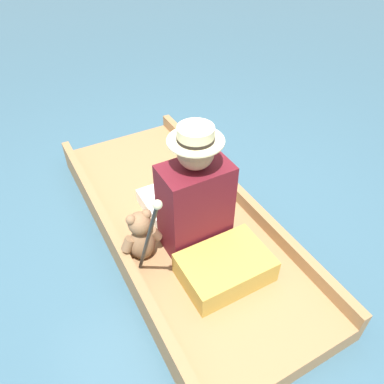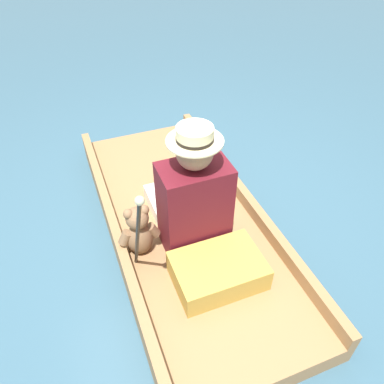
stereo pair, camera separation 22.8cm
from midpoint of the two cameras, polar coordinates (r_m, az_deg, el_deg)
ground_plane at (r=2.80m, az=-4.14°, el=-6.45°), size 16.00×16.00×0.00m
punt_boat at (r=2.73m, az=-4.23°, el=-5.23°), size 1.03×2.46×0.26m
seat_cushion at (r=2.29m, az=2.17°, el=-11.57°), size 0.53×0.37×0.16m
seated_person at (r=2.34m, az=-3.03°, el=-1.18°), size 0.42×0.72×0.88m
teddy_bear at (r=2.35m, az=-10.54°, el=-6.87°), size 0.27×0.16×0.39m
wine_glass at (r=2.86m, az=0.71°, el=0.87°), size 0.10×0.10×0.09m
walking_cane at (r=1.91m, az=-10.06°, el=-6.86°), size 0.04×0.41×0.87m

